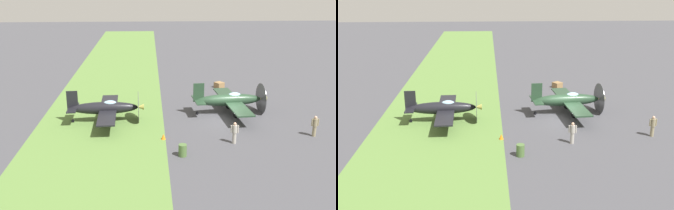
% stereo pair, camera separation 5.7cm
% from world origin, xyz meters
% --- Properties ---
extents(ground_plane, '(160.00, 160.00, 0.00)m').
position_xyz_m(ground_plane, '(0.00, 0.00, 0.00)').
color(ground_plane, '#424247').
extents(grass_verge, '(120.00, 11.00, 0.01)m').
position_xyz_m(grass_verge, '(0.00, -11.31, 0.00)').
color(grass_verge, '#567A38').
rests_on(grass_verge, ground).
extents(airplane_lead, '(8.88, 7.03, 3.16)m').
position_xyz_m(airplane_lead, '(-1.87, 0.46, 1.32)').
color(airplane_lead, '#233D28').
rests_on(airplane_lead, ground).
extents(airplane_wingman, '(8.45, 6.70, 3.02)m').
position_xyz_m(airplane_wingman, '(-0.20, -10.91, 1.26)').
color(airplane_wingman, black).
rests_on(airplane_wingman, ground).
extents(ground_crew_chief, '(0.38, 0.63, 1.73)m').
position_xyz_m(ground_crew_chief, '(5.21, -0.54, 0.91)').
color(ground_crew_chief, '#9E998E').
rests_on(ground_crew_chief, ground).
extents(ground_crew_mechanic, '(0.38, 0.63, 1.73)m').
position_xyz_m(ground_crew_mechanic, '(4.07, 6.21, 0.91)').
color(ground_crew_mechanic, '#847A5B').
rests_on(ground_crew_mechanic, ground).
extents(fuel_drum, '(0.60, 0.60, 0.90)m').
position_xyz_m(fuel_drum, '(7.32, -4.72, 0.45)').
color(fuel_drum, '#476633').
rests_on(fuel_drum, ground).
extents(supply_crate, '(1.24, 1.24, 0.64)m').
position_xyz_m(supply_crate, '(-10.88, 1.03, 0.32)').
color(supply_crate, olive).
rests_on(supply_crate, ground).
extents(runway_marker_cone, '(0.36, 0.36, 0.44)m').
position_xyz_m(runway_marker_cone, '(4.13, -5.98, 0.22)').
color(runway_marker_cone, orange).
rests_on(runway_marker_cone, ground).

